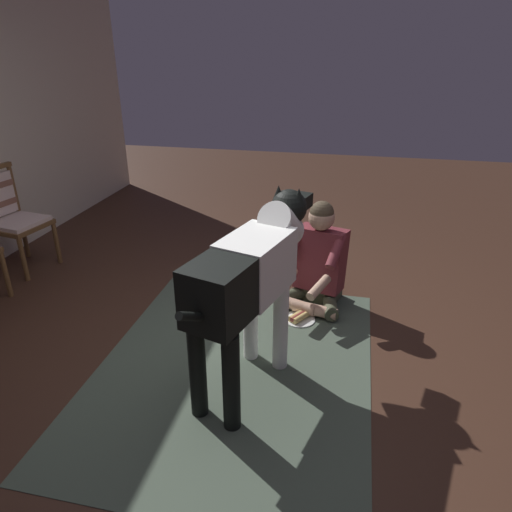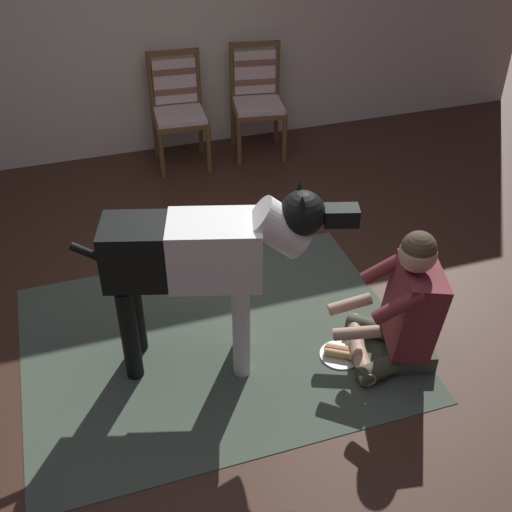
% 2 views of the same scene
% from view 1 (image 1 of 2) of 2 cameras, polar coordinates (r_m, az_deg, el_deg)
% --- Properties ---
extents(ground_plane, '(13.46, 13.46, 0.00)m').
position_cam_1_polar(ground_plane, '(3.38, -4.94, -11.65)').
color(ground_plane, '#3F261A').
extents(area_rug, '(2.31, 1.81, 0.01)m').
position_cam_1_polar(area_rug, '(3.23, -2.67, -13.47)').
color(area_rug, '#465444').
rests_on(area_rug, ground).
extents(dining_chair_right_of_pair, '(0.53, 0.53, 0.98)m').
position_cam_1_polar(dining_chair_right_of_pair, '(4.94, -28.06, 4.57)').
color(dining_chair_right_of_pair, brown).
rests_on(dining_chair_right_of_pair, ground).
extents(person_sitting_on_floor, '(0.68, 0.59, 0.88)m').
position_cam_1_polar(person_sitting_on_floor, '(3.83, 7.61, -0.79)').
color(person_sitting_on_floor, '#464B35').
rests_on(person_sitting_on_floor, ground).
extents(large_dog, '(1.47, 0.57, 1.16)m').
position_cam_1_polar(large_dog, '(2.74, -0.54, -2.18)').
color(large_dog, white).
rests_on(large_dog, ground).
extents(hot_dog_on_plate, '(0.25, 0.25, 0.06)m').
position_cam_1_polar(hot_dog_on_plate, '(3.72, 5.39, -7.51)').
color(hot_dog_on_plate, white).
rests_on(hot_dog_on_plate, ground).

